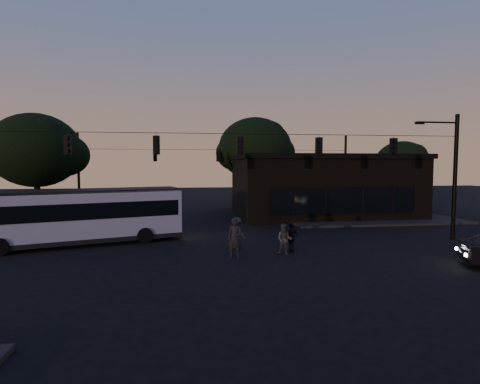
{
  "coord_description": "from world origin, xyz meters",
  "views": [
    {
      "loc": [
        -2.75,
        -16.46,
        4.47
      ],
      "look_at": [
        0.0,
        4.0,
        3.0
      ],
      "focal_mm": 28.0,
      "sensor_mm": 36.0,
      "label": 1
    }
  ],
  "objects": [
    {
      "name": "ground",
      "position": [
        0.0,
        0.0,
        0.0
      ],
      "size": [
        120.0,
        120.0,
        0.0
      ],
      "primitive_type": "plane",
      "color": "black",
      "rests_on": "ground"
    },
    {
      "name": "sidewalk_far_right",
      "position": [
        12.0,
        14.0,
        0.07
      ],
      "size": [
        14.0,
        10.0,
        0.15
      ],
      "primitive_type": "cube",
      "color": "black",
      "rests_on": "ground"
    },
    {
      "name": "sidewalk_far_left",
      "position": [
        -14.0,
        14.0,
        0.07
      ],
      "size": [
        14.0,
        10.0,
        0.15
      ],
      "primitive_type": "cube",
      "color": "black",
      "rests_on": "ground"
    },
    {
      "name": "building",
      "position": [
        9.0,
        15.97,
        2.71
      ],
      "size": [
        15.4,
        10.41,
        5.4
      ],
      "color": "black",
      "rests_on": "ground"
    },
    {
      "name": "tree_behind",
      "position": [
        4.0,
        22.0,
        6.19
      ],
      "size": [
        7.6,
        7.6,
        9.43
      ],
      "color": "black",
      "rests_on": "ground"
    },
    {
      "name": "tree_right",
      "position": [
        18.0,
        18.0,
        4.63
      ],
      "size": [
        5.2,
        5.2,
        6.86
      ],
      "color": "black",
      "rests_on": "ground"
    },
    {
      "name": "tree_left",
      "position": [
        -14.0,
        13.0,
        5.57
      ],
      "size": [
        6.4,
        6.4,
        8.3
      ],
      "color": "black",
      "rests_on": "ground"
    },
    {
      "name": "signal_rig_near",
      "position": [
        0.0,
        4.0,
        4.45
      ],
      "size": [
        26.24,
        0.3,
        7.5
      ],
      "color": "black",
      "rests_on": "ground"
    },
    {
      "name": "signal_rig_far",
      "position": [
        0.0,
        20.0,
        4.2
      ],
      "size": [
        26.24,
        0.3,
        7.5
      ],
      "color": "black",
      "rests_on": "ground"
    },
    {
      "name": "bus",
      "position": [
        -8.84,
        5.51,
        1.75
      ],
      "size": [
        11.31,
        5.81,
        3.11
      ],
      "rotation": [
        0.0,
        0.0,
        0.31
      ],
      "color": "#8A8FB0",
      "rests_on": "ground"
    },
    {
      "name": "pedestrian_a",
      "position": [
        -0.6,
        1.36,
        0.96
      ],
      "size": [
        0.75,
        0.53,
        1.93
      ],
      "primitive_type": "imported",
      "rotation": [
        0.0,
        0.0,
        -0.1
      ],
      "color": "black",
      "rests_on": "ground"
    },
    {
      "name": "pedestrian_b",
      "position": [
        1.9,
        1.5,
        0.78
      ],
      "size": [
        0.94,
        0.86,
        1.57
      ],
      "primitive_type": "imported",
      "rotation": [
        0.0,
        0.0,
        -0.43
      ],
      "color": "#3F3D39",
      "rests_on": "ground"
    },
    {
      "name": "pedestrian_c",
      "position": [
        2.42,
        2.08,
        0.77
      ],
      "size": [
        0.97,
        0.78,
        1.53
      ],
      "primitive_type": "imported",
      "rotation": [
        0.0,
        0.0,
        3.67
      ],
      "color": "black",
      "rests_on": "ground"
    },
    {
      "name": "pedestrian_d",
      "position": [
        -0.27,
        3.31,
        0.84
      ],
      "size": [
        1.22,
        1.2,
        1.69
      ],
      "primitive_type": "imported",
      "rotation": [
        0.0,
        0.0,
        2.39
      ],
      "color": "#232028",
      "rests_on": "ground"
    }
  ]
}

